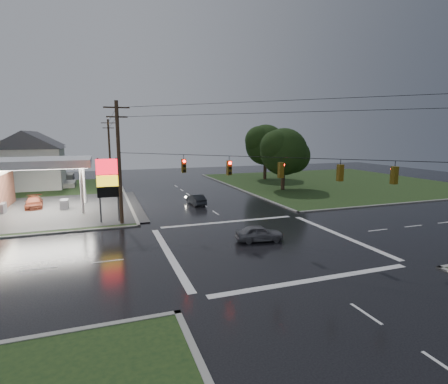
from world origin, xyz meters
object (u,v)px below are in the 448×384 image
object	(u,v)px
car_crossing	(259,233)
tree_ne_far	(266,145)
house_far	(36,155)
pylon_sign	(108,180)
utility_pole_n	(110,150)
tree_ne_near	(285,152)
car_pump	(34,203)
utility_pole_nw	(119,161)
car_north	(196,199)
house_near	(30,159)

from	to	relation	value
car_crossing	tree_ne_far	bearing A→B (deg)	-17.82
house_far	tree_ne_far	bearing A→B (deg)	-19.71
pylon_sign	car_crossing	distance (m)	14.87
utility_pole_n	tree_ne_near	distance (m)	28.55
house_far	car_pump	xyz separation A→B (m)	(3.69, -27.96, -3.78)
utility_pole_nw	car_north	xyz separation A→B (m)	(8.70, 6.31, -5.11)
car_north	tree_ne_far	bearing A→B (deg)	-139.09
tree_ne_near	car_north	world-z (taller)	tree_ne_near
utility_pole_nw	utility_pole_n	distance (m)	28.50
utility_pole_n	car_pump	size ratio (longest dim) A/B	2.45
utility_pole_n	car_north	size ratio (longest dim) A/B	2.81
car_pump	pylon_sign	bearing A→B (deg)	-57.43
pylon_sign	tree_ne_far	world-z (taller)	tree_ne_far
car_north	house_near	bearing A→B (deg)	-49.51
house_far	utility_pole_nw	bearing A→B (deg)	-72.08
tree_ne_near	car_crossing	world-z (taller)	tree_ne_near
utility_pole_n	house_far	xyz separation A→B (m)	(-12.45, 10.00, -1.06)
pylon_sign	utility_pole_nw	world-z (taller)	utility_pole_nw
utility_pole_n	car_crossing	size ratio (longest dim) A/B	2.88
utility_pole_nw	car_north	bearing A→B (deg)	35.97
house_far	car_north	size ratio (longest dim) A/B	2.96
house_near	tree_ne_far	size ratio (longest dim) A/B	1.13
utility_pole_n	tree_ne_near	xyz separation A→B (m)	(23.64, -16.01, 0.09)
utility_pole_n	utility_pole_nw	bearing A→B (deg)	-90.00
utility_pole_n	house_near	size ratio (longest dim) A/B	0.95
utility_pole_nw	house_near	size ratio (longest dim) A/B	1.00
tree_ne_near	house_far	bearing A→B (deg)	144.23
pylon_sign	tree_ne_far	size ratio (longest dim) A/B	0.61
tree_ne_far	car_north	bearing A→B (deg)	-134.63
pylon_sign	utility_pole_n	xyz separation A→B (m)	(1.00, 27.50, 1.46)
house_far	car_crossing	bearing A→B (deg)	-65.03
utility_pole_n	tree_ne_far	xyz separation A→B (m)	(26.65, -4.01, 0.71)
car_north	house_far	bearing A→B (deg)	-61.15
tree_ne_far	car_pump	bearing A→B (deg)	-158.50
tree_ne_near	tree_ne_far	distance (m)	12.39
utility_pole_n	house_near	distance (m)	11.67
tree_ne_near	car_pump	bearing A→B (deg)	-176.56
car_north	car_pump	world-z (taller)	car_pump
pylon_sign	house_far	xyz separation A→B (m)	(-11.45, 37.50, 0.39)
pylon_sign	house_near	bearing A→B (deg)	112.28
house_near	car_north	xyz separation A→B (m)	(20.15, -20.19, -3.79)
house_far	pylon_sign	bearing A→B (deg)	-73.02
pylon_sign	tree_ne_far	xyz separation A→B (m)	(27.65, 23.49, 2.17)
car_pump	utility_pole_nw	bearing A→B (deg)	-56.82
pylon_sign	house_far	distance (m)	39.21
pylon_sign	house_near	xyz separation A→B (m)	(-10.45, 25.50, 0.39)
pylon_sign	tree_ne_near	bearing A→B (deg)	25.01
utility_pole_n	tree_ne_near	bearing A→B (deg)	-34.10
tree_ne_far	car_pump	xyz separation A→B (m)	(-35.41, -13.95, -5.56)
house_far	car_north	xyz separation A→B (m)	(21.15, -32.19, -3.79)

